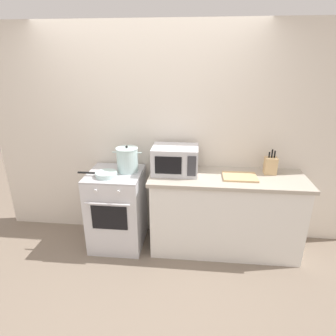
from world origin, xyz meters
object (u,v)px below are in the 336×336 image
(stove, at_px, (117,209))
(cutting_board, at_px, (240,177))
(stock_pot, at_px, (127,160))
(knife_block, at_px, (270,166))
(frying_pan, at_px, (106,174))
(microwave, at_px, (175,160))

(stove, height_order, cutting_board, cutting_board)
(stove, height_order, stock_pot, stock_pot)
(knife_block, bearing_deg, frying_pan, -171.90)
(microwave, bearing_deg, knife_block, 3.40)
(frying_pan, bearing_deg, stove, 59.77)
(frying_pan, xyz_separation_m, cutting_board, (1.44, 0.11, -0.02))
(stove, bearing_deg, frying_pan, -120.23)
(cutting_board, bearing_deg, knife_block, 22.30)
(frying_pan, relative_size, microwave, 0.87)
(frying_pan, height_order, microwave, microwave)
(stock_pot, distance_m, knife_block, 1.58)
(stove, height_order, knife_block, knife_block)
(frying_pan, distance_m, cutting_board, 1.45)
(stock_pot, height_order, cutting_board, stock_pot)
(stove, bearing_deg, knife_block, 4.70)
(stove, relative_size, frying_pan, 2.12)
(stove, xyz_separation_m, frying_pan, (-0.07, -0.11, 0.48))
(frying_pan, bearing_deg, cutting_board, 4.50)
(cutting_board, distance_m, knife_block, 0.38)
(frying_pan, relative_size, cutting_board, 1.20)
(stove, bearing_deg, microwave, 6.70)
(cutting_board, bearing_deg, microwave, 173.65)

